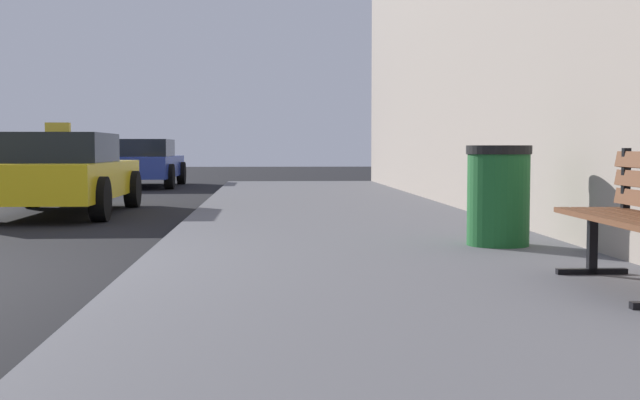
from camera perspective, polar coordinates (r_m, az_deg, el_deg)
sidewalk at (r=6.53m, az=4.96°, el=-4.94°), size 4.00×32.00×0.15m
trash_bin at (r=7.78m, az=12.09°, el=0.33°), size 0.59×0.59×0.91m
car_yellow at (r=13.65m, az=-17.25°, el=1.77°), size 1.94×4.45×1.43m
car_blue at (r=22.89m, az=-12.06°, el=2.52°), size 2.00×4.58×1.27m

